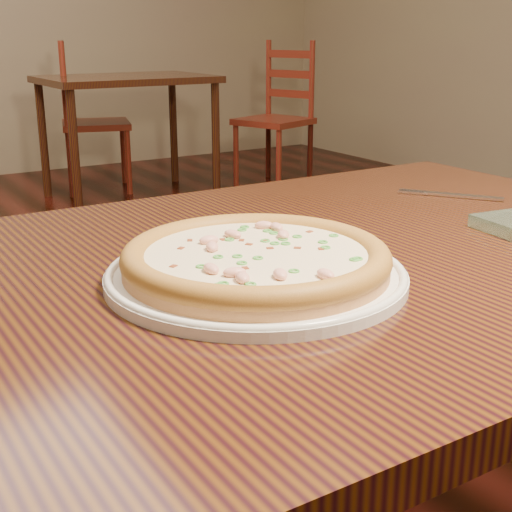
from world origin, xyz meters
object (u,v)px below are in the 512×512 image
chair_c (87,123)px  chair_d (278,119)px  plate (256,274)px  bg_table_right (127,92)px  hero_table (313,325)px  pizza (256,258)px

chair_c → chair_d: 1.26m
plate → bg_table_right: plate is taller
hero_table → plate: size_ratio=3.54×
plate → bg_table_right: (1.30, 3.54, -0.10)m
hero_table → bg_table_right: (1.18, 3.49, 0.00)m
hero_table → pizza: (-0.12, -0.05, 0.13)m
bg_table_right → chair_c: size_ratio=1.05×
bg_table_right → plate: bearing=-110.1°
pizza → chair_c: chair_c is taller
hero_table → plate: 0.17m
hero_table → chair_c: size_ratio=1.26×
plate → chair_d: 4.12m
plate → pizza: bearing=-134.9°
plate → pizza: pizza is taller
bg_table_right → chair_c: chair_c is taller
hero_table → chair_d: 4.01m
hero_table → pizza: size_ratio=3.97×
hero_table → bg_table_right: size_ratio=1.20×
chair_d → pizza: bearing=-124.3°
chair_d → bg_table_right: bearing=171.9°
plate → chair_d: chair_d is taller
bg_table_right → chair_c: 0.42m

